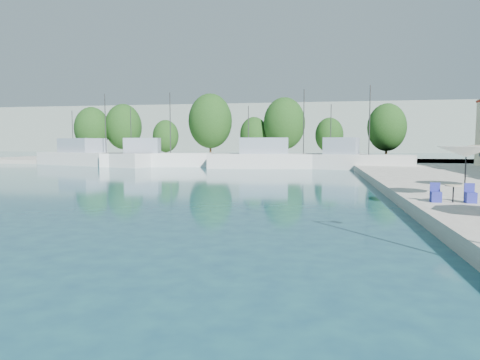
% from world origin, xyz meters
% --- Properties ---
extents(quay_far, '(90.00, 16.00, 0.60)m').
position_xyz_m(quay_far, '(-8.00, 67.00, 0.30)').
color(quay_far, '#9A958B').
rests_on(quay_far, ground).
extents(hill_west, '(180.00, 40.00, 16.00)m').
position_xyz_m(hill_west, '(-30.00, 160.00, 8.00)').
color(hill_west, gray).
rests_on(hill_west, ground).
extents(hill_east, '(140.00, 40.00, 12.00)m').
position_xyz_m(hill_east, '(40.00, 180.00, 6.00)').
color(hill_east, gray).
rests_on(hill_east, ground).
extents(trawler_01, '(20.14, 11.49, 10.20)m').
position_xyz_m(trawler_01, '(-29.16, 57.07, 1.07)').
color(trawler_01, silver).
rests_on(trawler_01, ground).
extents(trawler_02, '(15.38, 7.01, 10.20)m').
position_xyz_m(trawler_02, '(-19.37, 55.86, 1.07)').
color(trawler_02, white).
rests_on(trawler_02, ground).
extents(trawler_03, '(20.22, 7.27, 10.20)m').
position_xyz_m(trawler_03, '(-2.40, 55.61, 1.07)').
color(trawler_03, silver).
rests_on(trawler_03, ground).
extents(trawler_04, '(13.29, 6.54, 10.20)m').
position_xyz_m(trawler_04, '(6.15, 53.85, 1.07)').
color(trawler_04, silver).
rests_on(trawler_04, ground).
extents(tree_01, '(5.78, 5.78, 8.55)m').
position_xyz_m(tree_01, '(-35.60, 68.10, 5.53)').
color(tree_01, '#3F2B19').
rests_on(tree_01, quay_far).
extents(tree_02, '(6.18, 6.18, 9.15)m').
position_xyz_m(tree_02, '(-30.87, 70.08, 5.88)').
color(tree_02, '#3F2B19').
rests_on(tree_02, quay_far).
extents(tree_03, '(4.29, 4.29, 6.35)m').
position_xyz_m(tree_03, '(-23.16, 69.63, 4.26)').
color(tree_03, '#3F2B19').
rests_on(tree_03, quay_far).
extents(tree_04, '(7.18, 7.18, 10.63)m').
position_xyz_m(tree_04, '(-15.72, 70.51, 6.74)').
color(tree_04, '#3F2B19').
rests_on(tree_04, quay_far).
extents(tree_05, '(4.54, 4.54, 6.72)m').
position_xyz_m(tree_05, '(-8.36, 70.07, 4.47)').
color(tree_05, '#3F2B19').
rests_on(tree_05, quay_far).
extents(tree_06, '(6.54, 6.54, 9.68)m').
position_xyz_m(tree_06, '(-3.46, 69.45, 6.18)').
color(tree_06, '#3F2B19').
rests_on(tree_06, quay_far).
extents(tree_07, '(4.42, 4.42, 6.55)m').
position_xyz_m(tree_07, '(3.55, 71.10, 4.37)').
color(tree_07, '#3F2B19').
rests_on(tree_07, quay_far).
extents(tree_08, '(5.68, 5.68, 8.41)m').
position_xyz_m(tree_08, '(11.87, 68.52, 5.46)').
color(tree_08, '#3F2B19').
rests_on(tree_08, quay_far).
extents(umbrella_white, '(2.64, 2.64, 2.42)m').
position_xyz_m(umbrella_white, '(8.80, 23.17, 2.76)').
color(umbrella_white, black).
rests_on(umbrella_white, quay_right).
extents(cafe_table_02, '(1.82, 0.70, 0.76)m').
position_xyz_m(cafe_table_02, '(7.78, 21.35, 0.89)').
color(cafe_table_02, black).
rests_on(cafe_table_02, quay_right).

